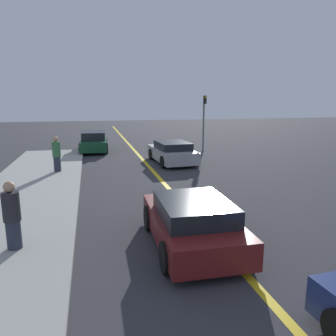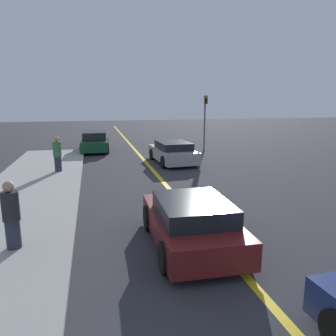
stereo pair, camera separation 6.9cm
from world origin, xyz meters
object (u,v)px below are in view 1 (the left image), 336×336
traffic_light (204,117)px  car_far_distant (172,152)px  pedestrian_near_curb (12,216)px  pedestrian_mid_group (57,154)px  car_parked_left_lot (94,141)px  car_ahead_center (192,222)px

traffic_light → car_far_distant: bearing=-130.4°
pedestrian_near_curb → traffic_light: size_ratio=0.43×
pedestrian_mid_group → car_parked_left_lot: bearing=75.0°
car_ahead_center → pedestrian_near_curb: bearing=173.3°
car_ahead_center → car_far_distant: (2.15, 10.52, -0.00)m
car_parked_left_lot → traffic_light: size_ratio=1.20×
car_parked_left_lot → pedestrian_mid_group: bearing=-102.8°
car_ahead_center → pedestrian_mid_group: bearing=114.5°
car_far_distant → car_ahead_center: bearing=-104.9°
car_ahead_center → traffic_light: (5.35, 14.29, 1.74)m
pedestrian_mid_group → traffic_light: traffic_light is taller
pedestrian_mid_group → car_far_distant: bearing=13.3°
car_ahead_center → car_parked_left_lot: size_ratio=0.84×
car_ahead_center → pedestrian_mid_group: size_ratio=2.27×
pedestrian_near_curb → car_parked_left_lot: bearing=82.3°
car_far_distant → pedestrian_mid_group: size_ratio=2.51×
car_parked_left_lot → pedestrian_mid_group: pedestrian_mid_group is taller
car_far_distant → pedestrian_mid_group: (-6.07, -1.43, 0.36)m
car_parked_left_lot → traffic_light: traffic_light is taller
car_ahead_center → pedestrian_near_curb: size_ratio=2.37×
car_ahead_center → car_parked_left_lot: (-2.09, 15.95, 0.06)m
car_parked_left_lot → pedestrian_near_curb: pedestrian_near_curb is taller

